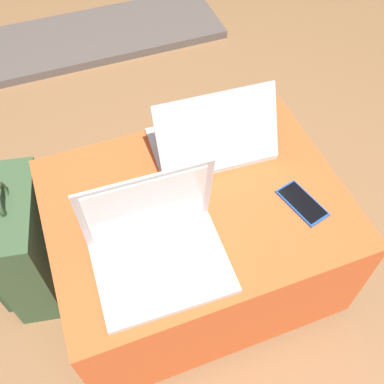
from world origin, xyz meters
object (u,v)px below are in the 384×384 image
backpack (26,246)px  cell_phone (302,203)px  laptop_far (212,139)px  laptop_near (157,246)px

backpack → cell_phone: bearing=80.2°
laptop_far → backpack: 0.72m
cell_phone → laptop_near: bearing=168.2°
cell_phone → laptop_far: bearing=105.7°
laptop_far → backpack: size_ratio=0.71×
laptop_far → cell_phone: bearing=123.1°
laptop_far → cell_phone: laptop_far is taller
laptop_near → laptop_far: bearing=49.6°
laptop_near → cell_phone: bearing=4.3°
laptop_near → backpack: (-0.38, 0.33, -0.30)m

